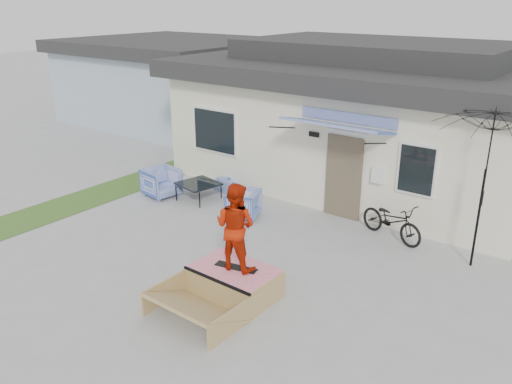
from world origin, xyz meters
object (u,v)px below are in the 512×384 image
Objects in this scene: armchair_left at (161,181)px; coffee_table at (199,191)px; loveseat at (235,184)px; armchair_right at (243,203)px; skate_ramp at (234,281)px; skateboard at (236,267)px; patio_umbrella at (483,186)px; skater at (235,225)px; bicycle at (392,217)px.

coffee_table is (1.00, 0.42, -0.20)m from armchair_left.
armchair_right is (1.25, -1.20, 0.12)m from loveseat.
armchair_left reaches higher than coffee_table.
loveseat reaches higher than skate_ramp.
coffee_table is 5.00m from skateboard.
armchair_left reaches higher than skateboard.
armchair_right is at bearing -170.90° from patio_umbrella.
skater is (0.00, 0.05, 1.13)m from skate_ramp.
skate_ramp is (3.87, -3.19, 0.02)m from coffee_table.
bicycle is (4.73, -0.12, 0.27)m from loveseat.
loveseat is at bearing -154.54° from armchair_right.
armchair_left is at bearing 151.48° from skate_ramp.
coffee_table is at bearing -118.40° from armchair_right.
coffee_table is (-1.73, 0.23, -0.15)m from armchair_right.
skateboard is 0.85m from skater.
armchair_right is 5.59m from patio_umbrella.
armchair_right is 0.46× the size of bicycle.
skater is (-3.21, -3.77, -0.36)m from patio_umbrella.
coffee_table is at bearing 76.41° from loveseat.
skater is at bearing -130.46° from patio_umbrella.
coffee_table is at bearing -174.95° from patio_umbrella.
patio_umbrella is (1.87, -0.22, 1.21)m from bicycle.
armchair_left is 6.34m from bicycle.
armchair_left is 0.52× the size of bicycle.
skater is at bearing 15.59° from armchair_right.
armchair_left reaches higher than armchair_right.
skate_ramp is (4.88, -2.77, -0.18)m from armchair_left.
loveseat is at bearing 118.02° from skateboard.
armchair_left is at bearing 139.33° from skateboard.
armchair_right is 0.38× the size of skate_ramp.
skate_ramp is at bearing -130.08° from patio_umbrella.
skate_ramp is 1.13m from skater.
armchair_left is 0.54× the size of skater.
patio_umbrella is at bearing 78.32° from armchair_right.
bicycle is 4.29m from skater.
bicycle reaches higher than armchair_left.
loveseat is 1.55× the size of armchair_left.
loveseat is 1.67× the size of skateboard.
skater reaches higher than loveseat.
bicycle is 0.81× the size of skate_ramp.
skateboard is at bearing -130.46° from patio_umbrella.
armchair_right is 3.65m from bicycle.
bicycle is 2.05× the size of skateboard.
patio_umbrella reaches higher than skate_ramp.
patio_umbrella is at bearing 51.00° from skate_ramp.
patio_umbrella is (5.35, 0.86, 1.36)m from armchair_right.
armchair_left reaches higher than skate_ramp.
armchair_left is at bearing 118.64° from bicycle.
loveseat is 6.78m from patio_umbrella.
skater is at bearing 90.00° from skate_ramp.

